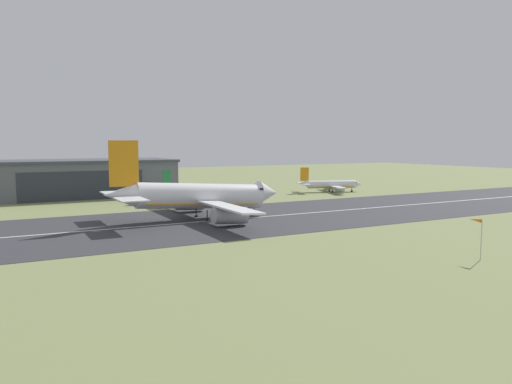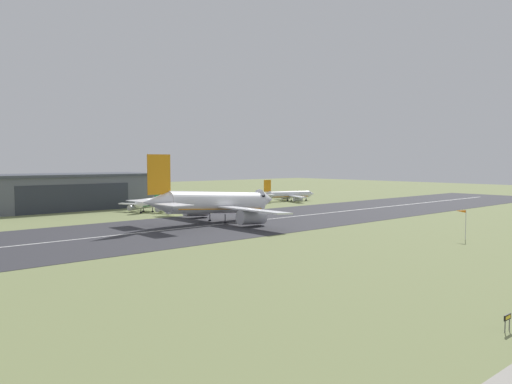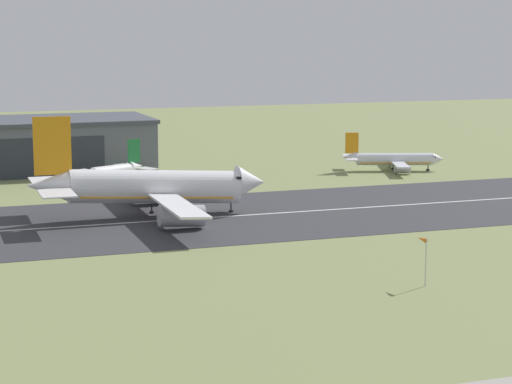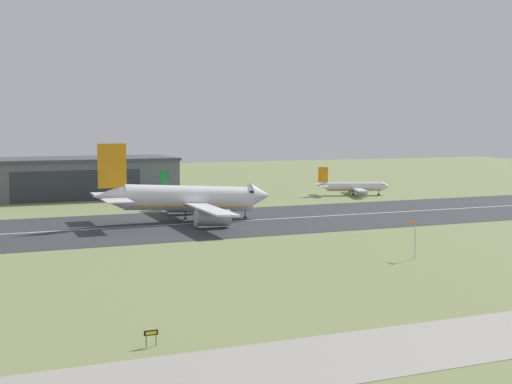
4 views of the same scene
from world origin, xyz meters
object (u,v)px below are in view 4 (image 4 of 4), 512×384
Objects in this scene: airplane_landing at (187,199)px; airplane_parked_east at (354,187)px; windsock_pole at (412,225)px; runway_sign at (151,334)px; airplane_parked_centre at (149,194)px.

airplane_landing is 2.13× the size of airplane_parked_east.
runway_sign is (-54.95, -31.69, -4.49)m from windsock_pole.
airplane_parked_east is at bearing 29.70° from airplane_landing.
runway_sign is (-32.37, -91.54, -4.09)m from airplane_landing.
airplane_landing is at bearing -90.62° from airplane_parked_centre.
airplane_parked_east is (69.54, 39.67, -2.65)m from airplane_landing.
airplane_parked_centre is 11.51× the size of runway_sign.
airplane_landing is 38.66m from airplane_parked_centre.
airplane_parked_east is at bearing 64.74° from windsock_pole.
runway_sign is at bearing -150.03° from windsock_pole.
airplane_parked_east is at bearing 52.17° from runway_sign.
airplane_landing is 80.10m from airplane_parked_east.
windsock_pole is at bearing -115.26° from airplane_parked_east.
airplane_parked_centre is 100.94m from windsock_pole.
windsock_pole is (22.59, -59.85, 0.40)m from airplane_landing.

